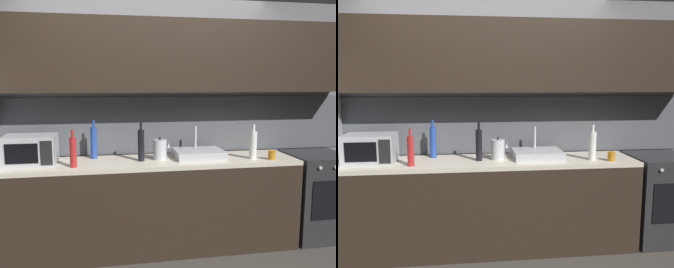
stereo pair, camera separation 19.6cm
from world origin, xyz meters
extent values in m
cube|color=slate|center=(0.00, 1.30, 1.25)|extent=(4.58, 0.10, 2.50)
cube|color=#4C4F54|center=(0.00, 1.25, 1.20)|extent=(4.58, 0.01, 0.60)
cube|color=black|center=(0.00, 1.08, 1.90)|extent=(4.22, 0.34, 0.70)
cube|color=black|center=(0.00, 0.90, 0.43)|extent=(2.84, 0.60, 0.86)
cube|color=beige|center=(0.00, 0.90, 0.88)|extent=(2.84, 0.60, 0.04)
cube|color=#232326|center=(1.76, 0.90, 0.45)|extent=(0.60, 0.60, 0.90)
cube|color=black|center=(1.76, 0.60, 0.50)|extent=(0.45, 0.01, 0.40)
cylinder|color=#B2B2B7|center=(1.60, 0.59, 0.83)|extent=(0.03, 0.02, 0.03)
cylinder|color=#B2B2B7|center=(1.76, 0.59, 0.83)|extent=(0.03, 0.02, 0.03)
cube|color=#A8AAAF|center=(-1.12, 0.92, 1.04)|extent=(0.46, 0.34, 0.27)
cube|color=black|center=(-1.16, 0.75, 1.04)|extent=(0.28, 0.01, 0.18)
cube|color=black|center=(-0.96, 0.75, 1.04)|extent=(0.10, 0.01, 0.22)
cube|color=#ADAFB5|center=(0.47, 0.93, 0.94)|extent=(0.48, 0.38, 0.08)
cylinder|color=silver|center=(0.47, 1.06, 1.09)|extent=(0.02, 0.02, 0.22)
cylinder|color=#B7BABF|center=(0.08, 0.91, 1.00)|extent=(0.13, 0.13, 0.20)
sphere|color=black|center=(0.08, 0.91, 1.11)|extent=(0.02, 0.02, 0.02)
cone|color=#B7BABF|center=(0.16, 0.91, 1.04)|extent=(0.03, 0.03, 0.05)
cylinder|color=#234299|center=(-0.56, 1.08, 1.06)|extent=(0.06, 0.06, 0.31)
cylinder|color=#234299|center=(-0.56, 1.08, 1.25)|extent=(0.02, 0.02, 0.07)
cylinder|color=#A82323|center=(-0.73, 0.73, 1.03)|extent=(0.06, 0.06, 0.27)
cylinder|color=#A82323|center=(-0.73, 0.73, 1.20)|extent=(0.02, 0.02, 0.07)
cylinder|color=black|center=(-0.11, 0.88, 1.05)|extent=(0.06, 0.06, 0.30)
cylinder|color=black|center=(-0.11, 0.88, 1.24)|extent=(0.02, 0.02, 0.07)
cylinder|color=silver|center=(0.99, 0.79, 1.04)|extent=(0.07, 0.07, 0.27)
cylinder|color=silver|center=(0.99, 0.79, 1.21)|extent=(0.03, 0.03, 0.07)
cylinder|color=#B27019|center=(1.15, 0.72, 0.94)|extent=(0.07, 0.07, 0.09)
camera|label=1|loc=(-0.44, -2.43, 1.65)|focal=37.79mm
camera|label=2|loc=(-0.24, -2.46, 1.65)|focal=37.79mm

